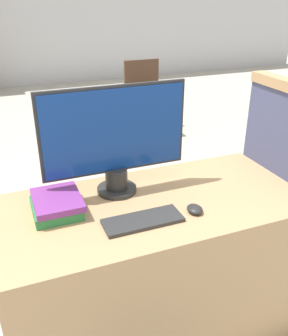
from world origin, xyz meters
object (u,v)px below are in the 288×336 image
object	(u,v)px
far_chair	(145,92)
monitor	(115,139)
book_stack	(57,205)
mouse	(195,209)
keyboard	(143,220)

from	to	relation	value
far_chair	monitor	bearing A→B (deg)	-82.35
monitor	book_stack	xyz separation A→B (m)	(-0.29, -0.08, -0.23)
mouse	keyboard	bearing A→B (deg)	177.32
keyboard	book_stack	world-z (taller)	book_stack
monitor	book_stack	world-z (taller)	monitor
monitor	mouse	distance (m)	0.46
monitor	keyboard	distance (m)	0.39
mouse	book_stack	size ratio (longest dim) A/B	0.33
mouse	monitor	bearing A→B (deg)	129.97
keyboard	mouse	distance (m)	0.23
keyboard	book_stack	size ratio (longest dim) A/B	1.35
mouse	far_chair	world-z (taller)	far_chair
mouse	far_chair	xyz separation A→B (m)	(0.97, 2.99, -0.29)
keyboard	far_chair	world-z (taller)	far_chair
monitor	far_chair	world-z (taller)	monitor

